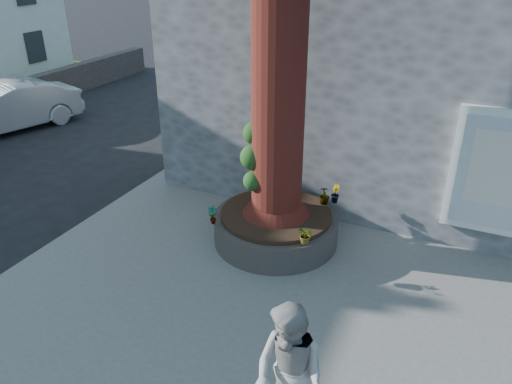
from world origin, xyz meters
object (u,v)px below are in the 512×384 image
at_px(man, 323,175).
at_px(car_silver, 7,108).
at_px(woman, 289,376).
at_px(planter, 276,227).

bearing_deg(man, car_silver, 174.93).
bearing_deg(woman, planter, 139.10).
distance_m(planter, man, 1.59).
bearing_deg(planter, car_silver, 165.11).
relative_size(planter, man, 1.38).
relative_size(planter, car_silver, 0.54).
bearing_deg(car_silver, planter, 2.68).
distance_m(man, woman, 5.37).
xyz_separation_m(planter, car_silver, (-9.93, 2.64, 0.29)).
height_order(man, woman, woman).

